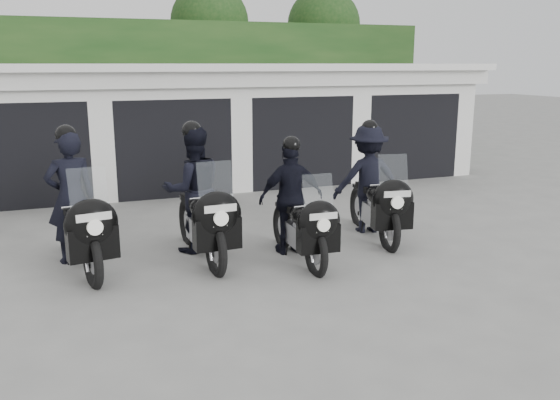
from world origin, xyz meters
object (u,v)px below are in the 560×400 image
object	(u,v)px
police_bike_a	(77,212)
police_bike_c	(295,206)
police_bike_b	(197,198)
police_bike_d	(371,185)

from	to	relation	value
police_bike_a	police_bike_c	distance (m)	3.26
police_bike_a	police_bike_b	bearing A→B (deg)	-9.82
police_bike_c	police_bike_d	xyz separation A→B (m)	(1.72, 0.69, 0.06)
police_bike_c	police_bike_b	bearing A→B (deg)	157.75
police_bike_a	police_bike_d	world-z (taller)	police_bike_a
police_bike_d	police_bike_b	bearing A→B (deg)	-169.08
police_bike_c	police_bike_d	size ratio (longest dim) A/B	0.94
police_bike_a	police_bike_d	bearing A→B (deg)	-9.03
police_bike_d	police_bike_a	bearing A→B (deg)	-169.54
police_bike_b	police_bike_c	size ratio (longest dim) A/B	1.12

